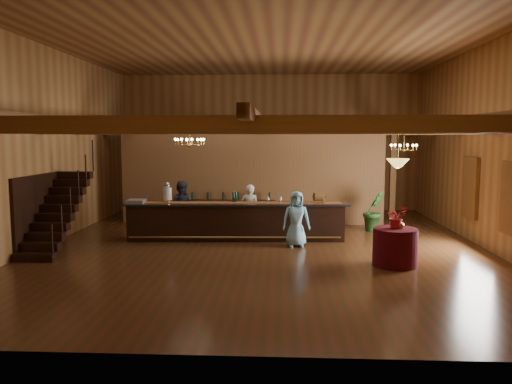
{
  "coord_description": "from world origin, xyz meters",
  "views": [
    {
      "loc": [
        0.5,
        -13.54,
        3.0
      ],
      "look_at": [
        -0.21,
        0.54,
        1.43
      ],
      "focal_mm": 35.0,
      "sensor_mm": 36.0,
      "label": 1
    }
  ],
  "objects_px": {
    "backbar_shelf": "(231,213)",
    "guest": "(296,219)",
    "chandelier_left": "(189,142)",
    "beverage_dispenser": "(167,193)",
    "round_table": "(395,247)",
    "staff_second": "(181,208)",
    "raffle_drum": "(319,197)",
    "tasting_bar": "(236,221)",
    "pendant_lamp": "(398,163)",
    "floor_plant": "(374,211)",
    "chandelier_right": "(404,147)",
    "bartender": "(250,210)"
  },
  "relations": [
    {
      "from": "backbar_shelf",
      "to": "chandelier_left",
      "type": "relative_size",
      "value": 3.78
    },
    {
      "from": "backbar_shelf",
      "to": "staff_second",
      "type": "bearing_deg",
      "value": -130.23
    },
    {
      "from": "tasting_bar",
      "to": "chandelier_left",
      "type": "bearing_deg",
      "value": -144.19
    },
    {
      "from": "pendant_lamp",
      "to": "staff_second",
      "type": "relative_size",
      "value": 0.54
    },
    {
      "from": "tasting_bar",
      "to": "floor_plant",
      "type": "height_order",
      "value": "floor_plant"
    },
    {
      "from": "chandelier_right",
      "to": "guest",
      "type": "bearing_deg",
      "value": -149.65
    },
    {
      "from": "backbar_shelf",
      "to": "chandelier_right",
      "type": "height_order",
      "value": "chandelier_right"
    },
    {
      "from": "chandelier_right",
      "to": "bartender",
      "type": "xyz_separation_m",
      "value": [
        -4.66,
        -0.49,
        -1.9
      ]
    },
    {
      "from": "staff_second",
      "to": "floor_plant",
      "type": "relative_size",
      "value": 1.27
    },
    {
      "from": "backbar_shelf",
      "to": "staff_second",
      "type": "height_order",
      "value": "staff_second"
    },
    {
      "from": "round_table",
      "to": "guest",
      "type": "bearing_deg",
      "value": 139.01
    },
    {
      "from": "backbar_shelf",
      "to": "guest",
      "type": "bearing_deg",
      "value": -56.36
    },
    {
      "from": "bartender",
      "to": "guest",
      "type": "xyz_separation_m",
      "value": [
        1.36,
        -1.44,
        -0.02
      ]
    },
    {
      "from": "beverage_dispenser",
      "to": "chandelier_right",
      "type": "bearing_deg",
      "value": 9.4
    },
    {
      "from": "tasting_bar",
      "to": "chandelier_right",
      "type": "bearing_deg",
      "value": 10.18
    },
    {
      "from": "tasting_bar",
      "to": "beverage_dispenser",
      "type": "bearing_deg",
      "value": 178.47
    },
    {
      "from": "beverage_dispenser",
      "to": "round_table",
      "type": "height_order",
      "value": "beverage_dispenser"
    },
    {
      "from": "guest",
      "to": "round_table",
      "type": "bearing_deg",
      "value": -45.93
    },
    {
      "from": "tasting_bar",
      "to": "guest",
      "type": "xyz_separation_m",
      "value": [
        1.73,
        -0.81,
        0.21
      ]
    },
    {
      "from": "beverage_dispenser",
      "to": "chandelier_right",
      "type": "height_order",
      "value": "chandelier_right"
    },
    {
      "from": "raffle_drum",
      "to": "bartender",
      "type": "bearing_deg",
      "value": 163.98
    },
    {
      "from": "chandelier_left",
      "to": "backbar_shelf",
      "type": "bearing_deg",
      "value": 76.9
    },
    {
      "from": "round_table",
      "to": "chandelier_right",
      "type": "relative_size",
      "value": 1.28
    },
    {
      "from": "raffle_drum",
      "to": "round_table",
      "type": "bearing_deg",
      "value": -60.8
    },
    {
      "from": "backbar_shelf",
      "to": "round_table",
      "type": "bearing_deg",
      "value": -49.53
    },
    {
      "from": "chandelier_right",
      "to": "pendant_lamp",
      "type": "height_order",
      "value": "same"
    },
    {
      "from": "chandelier_right",
      "to": "staff_second",
      "type": "bearing_deg",
      "value": -177.22
    },
    {
      "from": "tasting_bar",
      "to": "beverage_dispenser",
      "type": "height_order",
      "value": "beverage_dispenser"
    },
    {
      "from": "chandelier_left",
      "to": "staff_second",
      "type": "relative_size",
      "value": 0.48
    },
    {
      "from": "guest",
      "to": "backbar_shelf",
      "type": "bearing_deg",
      "value": 118.37
    },
    {
      "from": "beverage_dispenser",
      "to": "backbar_shelf",
      "type": "bearing_deg",
      "value": 56.65
    },
    {
      "from": "beverage_dispenser",
      "to": "staff_second",
      "type": "height_order",
      "value": "beverage_dispenser"
    },
    {
      "from": "beverage_dispenser",
      "to": "staff_second",
      "type": "xyz_separation_m",
      "value": [
        0.23,
        0.83,
        -0.55
      ]
    },
    {
      "from": "chandelier_right",
      "to": "guest",
      "type": "xyz_separation_m",
      "value": [
        -3.31,
        -1.94,
        -1.92
      ]
    },
    {
      "from": "chandelier_left",
      "to": "staff_second",
      "type": "bearing_deg",
      "value": 109.43
    },
    {
      "from": "backbar_shelf",
      "to": "bartender",
      "type": "bearing_deg",
      "value": -66.54
    },
    {
      "from": "raffle_drum",
      "to": "staff_second",
      "type": "bearing_deg",
      "value": 169.84
    },
    {
      "from": "round_table",
      "to": "chandelier_right",
      "type": "height_order",
      "value": "chandelier_right"
    },
    {
      "from": "chandelier_left",
      "to": "bartender",
      "type": "distance_m",
      "value": 3.02
    },
    {
      "from": "raffle_drum",
      "to": "bartender",
      "type": "distance_m",
      "value": 2.16
    },
    {
      "from": "guest",
      "to": "floor_plant",
      "type": "height_order",
      "value": "guest"
    },
    {
      "from": "round_table",
      "to": "bartender",
      "type": "distance_m",
      "value": 4.95
    },
    {
      "from": "chandelier_right",
      "to": "floor_plant",
      "type": "relative_size",
      "value": 0.62
    },
    {
      "from": "chandelier_right",
      "to": "bartender",
      "type": "distance_m",
      "value": 5.06
    },
    {
      "from": "beverage_dispenser",
      "to": "raffle_drum",
      "type": "distance_m",
      "value": 4.4
    },
    {
      "from": "raffle_drum",
      "to": "staff_second",
      "type": "xyz_separation_m",
      "value": [
        -4.17,
        0.75,
        -0.44
      ]
    },
    {
      "from": "tasting_bar",
      "to": "staff_second",
      "type": "relative_size",
      "value": 3.98
    },
    {
      "from": "pendant_lamp",
      "to": "bartender",
      "type": "xyz_separation_m",
      "value": [
        -3.6,
        3.39,
        -1.61
      ]
    },
    {
      "from": "backbar_shelf",
      "to": "floor_plant",
      "type": "height_order",
      "value": "floor_plant"
    },
    {
      "from": "bartender",
      "to": "staff_second",
      "type": "bearing_deg",
      "value": 5.91
    }
  ]
}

